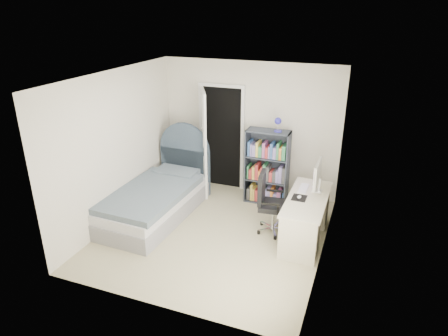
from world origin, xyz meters
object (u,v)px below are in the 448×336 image
(bed, at_px, (158,198))
(bookcase, at_px, (267,170))
(nightstand, at_px, (185,168))
(office_chair, at_px, (269,200))
(floor_lamp, at_px, (203,166))
(desk, at_px, (306,216))

(bed, xyz_separation_m, bookcase, (1.64, 1.13, 0.32))
(bookcase, bearing_deg, nightstand, 177.77)
(nightstand, height_order, office_chair, office_chair)
(nightstand, height_order, floor_lamp, floor_lamp)
(office_chair, bearing_deg, bookcase, 106.34)
(bed, height_order, office_chair, bed)
(floor_lamp, relative_size, desk, 0.94)
(bookcase, height_order, office_chair, bookcase)
(bookcase, xyz_separation_m, office_chair, (0.29, -0.99, -0.08))
(nightstand, bearing_deg, bookcase, -2.23)
(desk, height_order, office_chair, desk)
(bed, relative_size, nightstand, 3.86)
(bed, relative_size, office_chair, 2.28)
(bed, relative_size, bookcase, 1.40)
(bed, distance_m, desk, 2.54)
(floor_lamp, bearing_deg, desk, -23.40)
(bookcase, bearing_deg, floor_lamp, -176.08)
(office_chair, bearing_deg, bed, -176.00)
(nightstand, xyz_separation_m, bookcase, (1.71, -0.07, 0.24))
(nightstand, xyz_separation_m, desk, (2.61, -1.07, 0.00))
(desk, bearing_deg, bed, -177.31)
(nightstand, distance_m, desk, 2.82)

